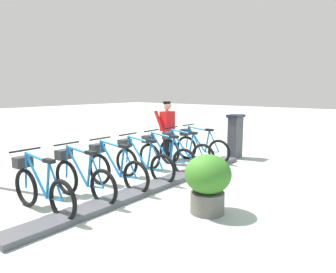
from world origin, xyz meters
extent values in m
plane|color=#A0AE9F|center=(0.00, 0.00, 0.00)|extent=(60.00, 60.00, 0.00)
cube|color=#47474C|center=(0.00, 0.00, 0.05)|extent=(0.44, 6.34, 0.10)
cube|color=#38383D|center=(0.05, -3.57, 0.60)|extent=(0.28, 0.44, 1.20)
cube|color=#194C8C|center=(0.20, -3.57, 0.95)|extent=(0.03, 0.30, 0.40)
cube|color=black|center=(0.05, -3.57, 1.24)|extent=(0.36, 0.52, 0.08)
torus|color=black|center=(0.03, -2.59, 0.33)|extent=(0.67, 0.09, 0.67)
torus|color=black|center=(1.07, -2.55, 0.33)|extent=(0.67, 0.09, 0.67)
cylinder|color=#1D75B9|center=(0.73, -2.56, 0.61)|extent=(0.60, 0.06, 0.70)
cylinder|color=#1D75B9|center=(0.39, -2.57, 0.58)|extent=(0.16, 0.05, 0.61)
cylinder|color=#1D75B9|center=(0.67, -2.57, 0.92)|extent=(0.69, 0.07, 0.11)
cylinder|color=#1D75B9|center=(0.24, -2.58, 0.31)|extent=(0.43, 0.05, 0.09)
cylinder|color=#1D75B9|center=(0.18, -2.58, 0.61)|extent=(0.33, 0.04, 0.56)
cylinder|color=#1D75B9|center=(1.04, -2.55, 0.64)|extent=(0.10, 0.04, 0.62)
cube|color=black|center=(0.33, -2.58, 0.91)|extent=(0.22, 0.11, 0.06)
cylinder|color=black|center=(1.01, -2.56, 1.00)|extent=(0.05, 0.54, 0.03)
cube|color=#2D2D2D|center=(1.12, -2.55, 0.78)|extent=(0.21, 0.29, 0.18)
torus|color=black|center=(0.03, -1.79, 0.33)|extent=(0.67, 0.09, 0.67)
torus|color=black|center=(1.07, -1.76, 0.33)|extent=(0.67, 0.09, 0.67)
cylinder|color=blue|center=(0.73, -1.77, 0.61)|extent=(0.60, 0.06, 0.70)
cylinder|color=blue|center=(0.39, -1.78, 0.58)|extent=(0.16, 0.05, 0.61)
cylinder|color=blue|center=(0.67, -1.77, 0.92)|extent=(0.69, 0.07, 0.11)
cylinder|color=blue|center=(0.24, -1.79, 0.31)|extent=(0.43, 0.05, 0.09)
cylinder|color=blue|center=(0.18, -1.79, 0.61)|extent=(0.33, 0.04, 0.56)
cylinder|color=blue|center=(1.04, -1.76, 0.64)|extent=(0.10, 0.04, 0.62)
cube|color=black|center=(0.33, -1.79, 0.91)|extent=(0.22, 0.11, 0.06)
cylinder|color=black|center=(1.01, -1.76, 1.00)|extent=(0.05, 0.54, 0.03)
cube|color=#2D2D2D|center=(1.12, -1.76, 0.78)|extent=(0.21, 0.29, 0.18)
torus|color=black|center=(0.03, -1.00, 0.33)|extent=(0.67, 0.09, 0.67)
torus|color=black|center=(1.07, -0.97, 0.33)|extent=(0.67, 0.09, 0.67)
cylinder|color=blue|center=(0.73, -0.98, 0.61)|extent=(0.60, 0.06, 0.70)
cylinder|color=blue|center=(0.39, -0.99, 0.58)|extent=(0.16, 0.05, 0.61)
cylinder|color=blue|center=(0.67, -0.98, 0.92)|extent=(0.69, 0.07, 0.11)
cylinder|color=blue|center=(0.24, -1.00, 0.31)|extent=(0.43, 0.05, 0.09)
cylinder|color=blue|center=(0.18, -1.00, 0.61)|extent=(0.33, 0.04, 0.56)
cylinder|color=blue|center=(1.04, -0.97, 0.64)|extent=(0.10, 0.04, 0.62)
cube|color=black|center=(0.33, -0.99, 0.91)|extent=(0.22, 0.11, 0.06)
cylinder|color=black|center=(1.01, -0.97, 1.00)|extent=(0.05, 0.54, 0.03)
cube|color=#2D2D2D|center=(1.12, -0.97, 0.78)|extent=(0.21, 0.29, 0.18)
torus|color=black|center=(0.03, -0.21, 0.33)|extent=(0.67, 0.09, 0.67)
torus|color=black|center=(1.07, -0.18, 0.33)|extent=(0.67, 0.09, 0.67)
cylinder|color=#1B7AC4|center=(0.73, -0.19, 0.61)|extent=(0.60, 0.06, 0.70)
cylinder|color=#1B7AC4|center=(0.39, -0.20, 0.58)|extent=(0.16, 0.05, 0.61)
cylinder|color=#1B7AC4|center=(0.67, -0.19, 0.92)|extent=(0.69, 0.07, 0.11)
cylinder|color=#1B7AC4|center=(0.24, -0.21, 0.31)|extent=(0.43, 0.05, 0.09)
cylinder|color=#1B7AC4|center=(0.18, -0.21, 0.61)|extent=(0.33, 0.04, 0.56)
cylinder|color=#1B7AC4|center=(1.04, -0.18, 0.64)|extent=(0.10, 0.04, 0.62)
cube|color=black|center=(0.33, -0.20, 0.91)|extent=(0.22, 0.11, 0.06)
cylinder|color=black|center=(1.01, -0.18, 1.00)|extent=(0.05, 0.54, 0.03)
cube|color=#2D2D2D|center=(1.12, -0.18, 0.78)|extent=(0.21, 0.29, 0.18)
torus|color=black|center=(0.03, 0.58, 0.33)|extent=(0.67, 0.09, 0.67)
torus|color=black|center=(1.07, 0.61, 0.33)|extent=(0.67, 0.09, 0.67)
cylinder|color=blue|center=(0.73, 0.60, 0.61)|extent=(0.60, 0.06, 0.70)
cylinder|color=blue|center=(0.39, 0.59, 0.58)|extent=(0.16, 0.05, 0.61)
cylinder|color=blue|center=(0.67, 0.60, 0.92)|extent=(0.69, 0.07, 0.11)
cylinder|color=blue|center=(0.24, 0.59, 0.31)|extent=(0.43, 0.05, 0.09)
cylinder|color=blue|center=(0.18, 0.58, 0.61)|extent=(0.33, 0.04, 0.56)
cylinder|color=blue|center=(1.04, 0.61, 0.64)|extent=(0.10, 0.04, 0.62)
cube|color=black|center=(0.33, 0.59, 0.91)|extent=(0.22, 0.11, 0.06)
cylinder|color=black|center=(1.01, 0.61, 1.00)|extent=(0.05, 0.54, 0.03)
cube|color=#2D2D2D|center=(1.12, 0.61, 0.78)|extent=(0.21, 0.29, 0.18)
torus|color=black|center=(0.03, 1.37, 0.33)|extent=(0.67, 0.09, 0.67)
torus|color=black|center=(1.07, 1.40, 0.33)|extent=(0.67, 0.09, 0.67)
cylinder|color=#1E6FB7|center=(0.73, 1.39, 0.61)|extent=(0.60, 0.06, 0.70)
cylinder|color=#1E6FB7|center=(0.39, 1.38, 0.58)|extent=(0.16, 0.05, 0.61)
cylinder|color=#1E6FB7|center=(0.67, 1.39, 0.92)|extent=(0.69, 0.07, 0.11)
cylinder|color=#1E6FB7|center=(0.24, 1.38, 0.31)|extent=(0.43, 0.05, 0.09)
cylinder|color=#1E6FB7|center=(0.18, 1.38, 0.61)|extent=(0.33, 0.04, 0.56)
cylinder|color=#1E6FB7|center=(1.04, 1.40, 0.64)|extent=(0.10, 0.04, 0.62)
cube|color=black|center=(0.33, 1.38, 0.91)|extent=(0.22, 0.11, 0.06)
cylinder|color=black|center=(1.01, 1.40, 1.00)|extent=(0.05, 0.54, 0.03)
cube|color=#2D2D2D|center=(1.12, 1.40, 0.78)|extent=(0.21, 0.29, 0.18)
torus|color=black|center=(0.03, 2.16, 0.33)|extent=(0.67, 0.09, 0.67)
torus|color=black|center=(1.07, 2.19, 0.33)|extent=(0.67, 0.09, 0.67)
cylinder|color=#146EB9|center=(0.73, 2.18, 0.61)|extent=(0.60, 0.06, 0.70)
cylinder|color=#146EB9|center=(0.39, 2.17, 0.58)|extent=(0.16, 0.05, 0.61)
cylinder|color=#146EB9|center=(0.67, 2.18, 0.92)|extent=(0.69, 0.07, 0.11)
cylinder|color=#146EB9|center=(0.24, 2.17, 0.31)|extent=(0.43, 0.05, 0.09)
cylinder|color=#146EB9|center=(0.18, 2.17, 0.61)|extent=(0.33, 0.04, 0.56)
cylinder|color=#146EB9|center=(1.04, 2.19, 0.64)|extent=(0.10, 0.04, 0.62)
cube|color=black|center=(0.33, 2.17, 0.91)|extent=(0.22, 0.11, 0.06)
cylinder|color=black|center=(1.01, 2.19, 1.00)|extent=(0.05, 0.54, 0.03)
cube|color=#2D2D2D|center=(1.12, 2.20, 0.78)|extent=(0.21, 0.29, 0.18)
cube|color=white|center=(1.59, -2.12, 0.05)|extent=(0.26, 0.12, 0.10)
cube|color=white|center=(1.47, -2.35, 0.05)|extent=(0.26, 0.12, 0.10)
cylinder|color=black|center=(1.53, -2.14, 0.43)|extent=(0.15, 0.15, 0.82)
cylinder|color=black|center=(1.53, -2.34, 0.43)|extent=(0.15, 0.15, 0.82)
cube|color=red|center=(1.53, -2.24, 1.10)|extent=(0.27, 0.41, 0.56)
cylinder|color=red|center=(1.62, -1.97, 1.13)|extent=(0.34, 0.11, 0.57)
cylinder|color=red|center=(1.64, -2.49, 1.13)|extent=(0.34, 0.11, 0.57)
sphere|color=tan|center=(1.53, -2.24, 1.53)|extent=(0.22, 0.22, 0.22)
cylinder|color=black|center=(1.55, -2.24, 1.63)|extent=(0.22, 0.22, 0.06)
cylinder|color=#59544C|center=(-1.50, 0.48, 0.17)|extent=(0.56, 0.56, 0.35)
ellipsoid|color=#336F20|center=(-1.50, 0.48, 0.65)|extent=(0.76, 0.76, 0.64)
camera|label=1|loc=(-4.05, 4.68, 2.01)|focal=33.26mm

